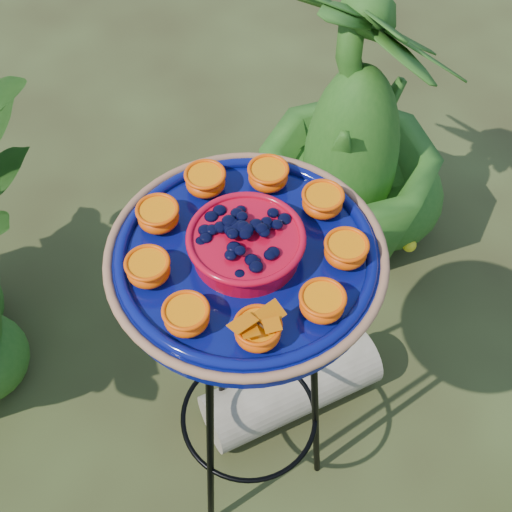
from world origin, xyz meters
name	(u,v)px	position (x,y,z in m)	size (l,w,h in m)	color
ground_plane	(236,480)	(0.00, 0.00, 0.00)	(20.00, 20.00, 0.00)	black
tripod_stand	(248,368)	(0.05, 0.03, 0.56)	(0.36, 0.38, 0.92)	black
feeder_dish	(246,255)	(0.05, 0.03, 0.97)	(0.50, 0.50, 0.11)	#070E5A
driftwood_log	(291,388)	(0.23, 0.16, 0.09)	(0.17, 0.17, 0.51)	tan
shrub_back_right	(354,131)	(0.64, 0.67, 0.50)	(0.56, 0.56, 1.00)	#235416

